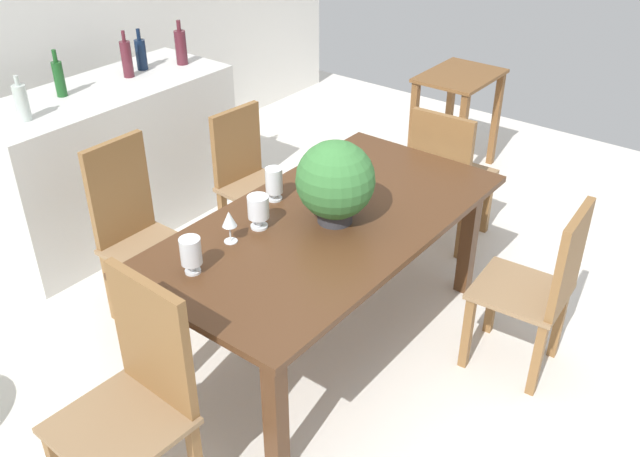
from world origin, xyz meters
TOP-DOWN VIEW (x-y plane):
  - ground_plane at (0.00, 0.00)m, footprint 7.04×7.04m
  - back_wall at (0.00, 2.60)m, footprint 6.40×0.10m
  - dining_table at (0.00, 0.01)m, footprint 1.95×1.00m
  - chair_far_right at (0.44, 0.96)m, footprint 0.43×0.46m
  - chair_far_left at (-0.44, 0.98)m, footprint 0.41×0.45m
  - chair_foot_end at (1.24, 0.00)m, footprint 0.49×0.46m
  - chair_head_end at (-1.23, 0.00)m, footprint 0.48×0.49m
  - chair_near_right at (0.44, -0.95)m, footprint 0.44×0.46m
  - flower_centerpiece at (0.01, -0.03)m, footprint 0.38×0.38m
  - crystal_vase_left at (-0.01, 0.35)m, footprint 0.09×0.09m
  - crystal_vase_center_near at (-0.73, 0.20)m, footprint 0.09×0.09m
  - crystal_vase_right at (-0.26, 0.23)m, footprint 0.10×0.10m
  - wine_glass at (-0.44, 0.24)m, footprint 0.07×0.07m
  - kitchen_counter at (0.08, 1.86)m, footprint 1.67×0.68m
  - wine_bottle_green at (0.73, 1.81)m, footprint 0.08×0.08m
  - wine_bottle_dark at (0.34, 1.90)m, footprint 0.07×0.07m
  - wine_bottle_clear at (-0.49, 1.77)m, footprint 0.08×0.08m
  - wine_bottle_tall at (0.49, 1.94)m, footprint 0.07×0.07m
  - wine_bottle_amber at (-0.13, 1.94)m, footprint 0.06×0.06m
  - side_table at (2.25, 0.48)m, footprint 0.66×0.49m

SIDE VIEW (x-z plane):
  - ground_plane at x=0.00m, z-range 0.00..0.00m
  - kitchen_counter at x=0.08m, z-range 0.00..0.99m
  - chair_far_right at x=0.44m, z-range 0.05..0.98m
  - chair_foot_end at x=1.24m, z-range 0.05..0.99m
  - chair_near_right at x=0.44m, z-range 0.05..1.00m
  - chair_far_left at x=-0.44m, z-range 0.04..1.07m
  - chair_head_end at x=-1.23m, z-range 0.05..1.08m
  - side_table at x=2.25m, z-range 0.19..0.97m
  - dining_table at x=0.00m, z-range 0.28..1.03m
  - crystal_vase_left at x=-0.01m, z-range 0.77..0.94m
  - crystal_vase_center_near at x=-0.73m, z-range 0.77..0.94m
  - crystal_vase_right at x=-0.26m, z-range 0.77..0.94m
  - wine_glass at x=-0.44m, z-range 0.79..0.95m
  - flower_centerpiece at x=0.01m, z-range 0.76..1.18m
  - wine_bottle_tall at x=0.49m, z-range 0.96..1.23m
  - wine_bottle_clear at x=-0.49m, z-range 0.96..1.22m
  - wine_bottle_amber at x=-0.13m, z-range 0.96..1.24m
  - wine_bottle_green at x=0.73m, z-range 0.96..1.25m
  - wine_bottle_dark at x=0.34m, z-range 0.96..1.26m
  - back_wall at x=0.00m, z-range 0.00..2.60m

